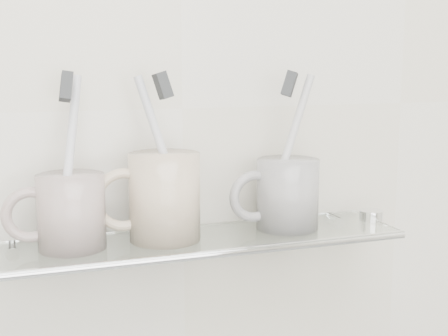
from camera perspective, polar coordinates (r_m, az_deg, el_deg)
name	(u,v)px	position (r m, az deg, el deg)	size (l,w,h in m)	color
wall_back	(182,108)	(0.78, -3.83, 5.46)	(2.50, 2.50, 0.00)	beige
shelf_glass	(198,241)	(0.75, -2.43, -6.66)	(0.50, 0.12, 0.01)	silver
shelf_rail	(212,254)	(0.70, -1.10, -7.88)	(0.01, 0.01, 0.50)	silver
bracket_left	(13,256)	(0.77, -18.74, -7.62)	(0.02, 0.02, 0.03)	silver
bracket_right	(333,225)	(0.88, 9.97, -5.17)	(0.02, 0.02, 0.03)	silver
mug_left	(71,212)	(0.72, -13.79, -3.90)	(0.08, 0.08, 0.08)	silver
mug_left_handle	(30,215)	(0.72, -17.29, -4.11)	(0.06, 0.06, 0.01)	silver
toothbrush_left	(69,160)	(0.71, -13.98, 0.73)	(0.01, 0.01, 0.19)	silver
bristles_left	(66,87)	(0.70, -14.25, 7.22)	(0.01, 0.02, 0.03)	#2B2D30
mug_center	(165,197)	(0.73, -5.45, -2.64)	(0.08, 0.08, 0.10)	beige
mug_center_handle	(124,200)	(0.72, -9.14, -2.88)	(0.07, 0.07, 0.01)	beige
toothbrush_center	(164,155)	(0.72, -5.52, 1.19)	(0.01, 0.01, 0.19)	silver
bristles_center	(163,85)	(0.72, -5.62, 7.52)	(0.01, 0.02, 0.03)	#2B2D30
mug_right	(287,194)	(0.79, 5.83, -2.37)	(0.08, 0.08, 0.09)	silver
mug_right_handle	(254,196)	(0.77, 2.77, -2.61)	(0.06, 0.06, 0.01)	silver
toothbrush_right	(288,149)	(0.78, 5.90, 1.75)	(0.01, 0.01, 0.19)	beige
bristles_right	(289,84)	(0.77, 6.00, 7.66)	(0.01, 0.02, 0.03)	#2B2D30
chrome_cap	(371,215)	(0.85, 13.30, -4.21)	(0.03, 0.03, 0.01)	silver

